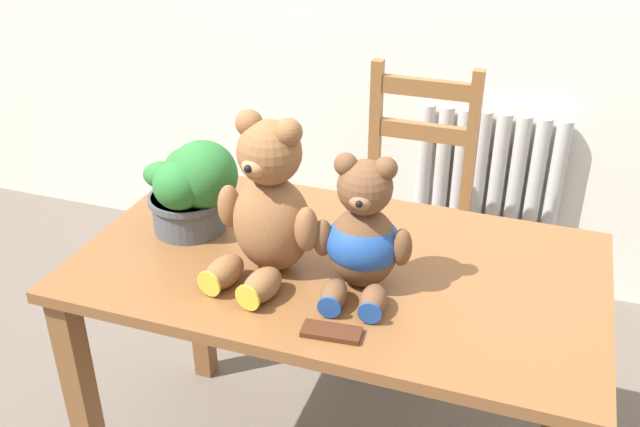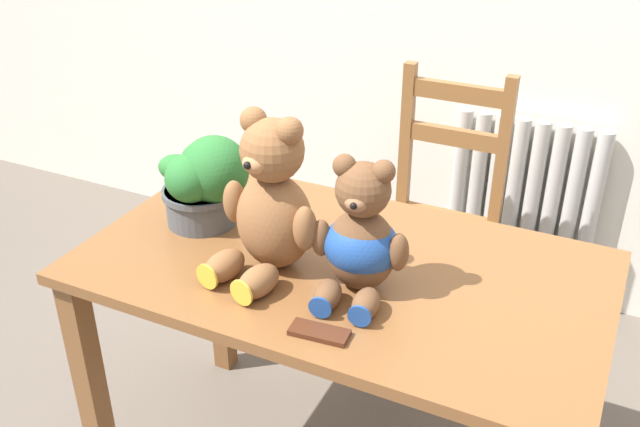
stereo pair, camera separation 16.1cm
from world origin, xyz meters
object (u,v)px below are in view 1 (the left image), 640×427
object	(u,v)px
teddy_bear_right	(363,237)
chocolate_bar	(332,332)
potted_plant	(192,186)
teddy_bear_left	(268,207)
wooden_chair_behind	(409,221)

from	to	relation	value
teddy_bear_right	chocolate_bar	world-z (taller)	teddy_bear_right
teddy_bear_right	chocolate_bar	xyz separation A→B (m)	(-0.01, -0.20, -0.12)
potted_plant	chocolate_bar	size ratio (longest dim) A/B	1.99
teddy_bear_left	potted_plant	xyz separation A→B (m)	(-0.26, 0.11, -0.04)
potted_plant	wooden_chair_behind	bearing A→B (deg)	60.56
teddy_bear_right	potted_plant	world-z (taller)	teddy_bear_right
teddy_bear_left	teddy_bear_right	size ratio (longest dim) A/B	1.20
teddy_bear_left	teddy_bear_right	world-z (taller)	teddy_bear_left
wooden_chair_behind	chocolate_bar	bearing A→B (deg)	93.14
teddy_bear_left	chocolate_bar	size ratio (longest dim) A/B	3.09
wooden_chair_behind	potted_plant	world-z (taller)	potted_plant
chocolate_bar	teddy_bear_left	bearing A→B (deg)	138.92
potted_plant	chocolate_bar	xyz separation A→B (m)	(0.48, -0.30, -0.12)
teddy_bear_left	potted_plant	size ratio (longest dim) A/B	1.55
teddy_bear_right	potted_plant	distance (m)	0.50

